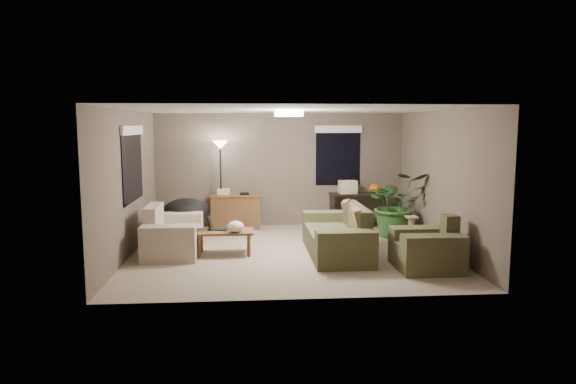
{
  "coord_description": "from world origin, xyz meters",
  "views": [
    {
      "loc": [
        -0.7,
        -8.88,
        2.24
      ],
      "look_at": [
        0.0,
        0.2,
        1.05
      ],
      "focal_mm": 32.0,
      "sensor_mm": 36.0,
      "label": 1
    }
  ],
  "objects": [
    {
      "name": "desk",
      "position": [
        -0.99,
        2.2,
        0.38
      ],
      "size": [
        1.1,
        0.5,
        0.75
      ],
      "color": "brown",
      "rests_on": "ground"
    },
    {
      "name": "throw_pillows",
      "position": [
        1.11,
        -0.2,
        0.65
      ],
      "size": [
        0.35,
        1.38,
        0.47
      ],
      "color": "#8C7251",
      "rests_on": "main_sofa"
    },
    {
      "name": "armchair",
      "position": [
        2.08,
        -1.23,
        0.3
      ],
      "size": [
        0.95,
        1.0,
        0.85
      ],
      "color": "brown",
      "rests_on": "ground"
    },
    {
      "name": "plastic_bag",
      "position": [
        -0.93,
        -0.22,
        0.52
      ],
      "size": [
        0.35,
        0.33,
        0.2
      ],
      "primitive_type": "ellipsoid",
      "rotation": [
        0.0,
        0.0,
        -0.36
      ],
      "color": "white",
      "rests_on": "coffee_table"
    },
    {
      "name": "papasan_chair",
      "position": [
        -1.95,
        1.29,
        0.47
      ],
      "size": [
        1.13,
        1.13,
        0.8
      ],
      "color": "black",
      "rests_on": "ground"
    },
    {
      "name": "main_sofa",
      "position": [
        0.86,
        -0.2,
        0.29
      ],
      "size": [
        0.95,
        2.2,
        0.85
      ],
      "color": "#4E5030",
      "rests_on": "ground"
    },
    {
      "name": "loveseat",
      "position": [
        -2.07,
        0.12,
        0.3
      ],
      "size": [
        0.9,
        1.6,
        0.85
      ],
      "color": "beige",
      "rests_on": "ground"
    },
    {
      "name": "cat_scratching_post",
      "position": [
        2.42,
        0.62,
        0.21
      ],
      "size": [
        0.32,
        0.32,
        0.5
      ],
      "color": "tan",
      "rests_on": "ground"
    },
    {
      "name": "window_left",
      "position": [
        -2.73,
        0.3,
        1.78
      ],
      "size": [
        0.05,
        1.56,
        1.33
      ],
      "color": "black",
      "rests_on": "room_shell"
    },
    {
      "name": "console_table",
      "position": [
        1.72,
        2.18,
        0.44
      ],
      "size": [
        1.3,
        0.4,
        0.75
      ],
      "color": "black",
      "rests_on": "ground"
    },
    {
      "name": "cardboard_box",
      "position": [
        1.47,
        2.18,
        0.89
      ],
      "size": [
        0.39,
        0.31,
        0.28
      ],
      "primitive_type": "cube",
      "rotation": [
        0.0,
        0.0,
        0.07
      ],
      "color": "beige",
      "rests_on": "console_table"
    },
    {
      "name": "coffee_table",
      "position": [
        -1.13,
        -0.07,
        0.36
      ],
      "size": [
        1.0,
        0.55,
        0.42
      ],
      "color": "brown",
      "rests_on": "ground"
    },
    {
      "name": "houseplant",
      "position": [
        2.26,
        1.1,
        0.52
      ],
      "size": [
        1.2,
        1.33,
        1.04
      ],
      "primitive_type": "imported",
      "color": "#2D5923",
      "rests_on": "ground"
    },
    {
      "name": "floor_lamp",
      "position": [
        -1.3,
        2.13,
        1.6
      ],
      "size": [
        0.32,
        0.32,
        1.91
      ],
      "color": "black",
      "rests_on": "ground"
    },
    {
      "name": "desk_papers",
      "position": [
        -1.15,
        2.18,
        0.8
      ],
      "size": [
        0.68,
        0.28,
        0.12
      ],
      "color": "silver",
      "rests_on": "desk"
    },
    {
      "name": "pumpkin",
      "position": [
        2.07,
        2.18,
        0.85
      ],
      "size": [
        0.26,
        0.26,
        0.2
      ],
      "primitive_type": "ellipsoid",
      "rotation": [
        0.0,
        0.0,
        0.06
      ],
      "color": "orange",
      "rests_on": "console_table"
    },
    {
      "name": "laptop",
      "position": [
        -1.3,
        0.03,
        0.48
      ],
      "size": [
        0.39,
        0.31,
        0.24
      ],
      "color": "black",
      "rests_on": "coffee_table"
    },
    {
      "name": "ceiling_fixture",
      "position": [
        0.0,
        0.0,
        2.44
      ],
      "size": [
        0.5,
        0.5,
        0.1
      ],
      "primitive_type": "cylinder",
      "color": "white",
      "rests_on": "room_shell"
    },
    {
      "name": "room_shell",
      "position": [
        0.0,
        0.0,
        1.25
      ],
      "size": [
        5.5,
        5.5,
        5.5
      ],
      "color": "tan",
      "rests_on": "ground"
    },
    {
      "name": "window_back",
      "position": [
        1.3,
        2.48,
        1.79
      ],
      "size": [
        1.06,
        0.05,
        1.33
      ],
      "color": "black",
      "rests_on": "room_shell"
    }
  ]
}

